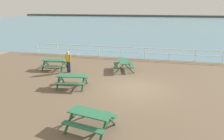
{
  "coord_description": "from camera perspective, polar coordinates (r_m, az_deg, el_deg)",
  "views": [
    {
      "loc": [
        1.35,
        -12.12,
        4.88
      ],
      "look_at": [
        -1.66,
        0.87,
        0.8
      ],
      "focal_mm": 33.41,
      "sensor_mm": 36.0,
      "label": 1
    }
  ],
  "objects": [
    {
      "name": "visitor",
      "position": [
        16.21,
        -11.89,
        2.61
      ],
      "size": [
        0.52,
        0.3,
        1.66
      ],
      "rotation": [
        0.0,
        0.0,
        4.46
      ],
      "color": "#1E2338",
      "rests_on": "ground"
    },
    {
      "name": "picnic_table_near_left",
      "position": [
        16.48,
        3.18,
        1.88
      ],
      "size": [
        1.9,
        2.12,
        0.8
      ],
      "rotation": [
        0.0,
        0.0,
        1.82
      ],
      "color": "#286B47",
      "rests_on": "ground"
    },
    {
      "name": "ground_plane",
      "position": [
        13.17,
        6.22,
        -5.3
      ],
      "size": [
        30.0,
        24.0,
        0.2
      ],
      "primitive_type": "cube",
      "color": "brown"
    },
    {
      "name": "sea_band",
      "position": [
        65.07,
        12.09,
        12.35
      ],
      "size": [
        142.0,
        90.0,
        0.01
      ],
      "primitive_type": "cube",
      "color": "teal",
      "rests_on": "ground"
    },
    {
      "name": "picnic_table_mid_centre",
      "position": [
        8.73,
        -5.96,
        -12.54
      ],
      "size": [
        2.06,
        1.83,
        0.8
      ],
      "rotation": [
        0.0,
        0.0,
        -0.2
      ],
      "color": "#286B47",
      "rests_on": "ground"
    },
    {
      "name": "distant_shoreline",
      "position": [
        107.99,
        12.69,
        14.02
      ],
      "size": [
        142.0,
        6.0,
        1.8
      ],
      "primitive_type": "cube",
      "color": "#4C4C47",
      "rests_on": "ground"
    },
    {
      "name": "picnic_table_near_right",
      "position": [
        17.4,
        -15.5,
        2.1
      ],
      "size": [
        1.97,
        1.73,
        0.8
      ],
      "rotation": [
        0.0,
        0.0,
        0.12
      ],
      "color": "#286B47",
      "rests_on": "ground"
    },
    {
      "name": "seaward_railing",
      "position": [
        20.34,
        9.0,
        5.12
      ],
      "size": [
        23.07,
        0.07,
        1.08
      ],
      "color": "white",
      "rests_on": "ground"
    },
    {
      "name": "picnic_table_far_left",
      "position": [
        13.27,
        -10.9,
        -2.19
      ],
      "size": [
        1.98,
        1.74,
        0.8
      ],
      "rotation": [
        0.0,
        0.0,
        0.13
      ],
      "color": "#286B47",
      "rests_on": "ground"
    }
  ]
}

